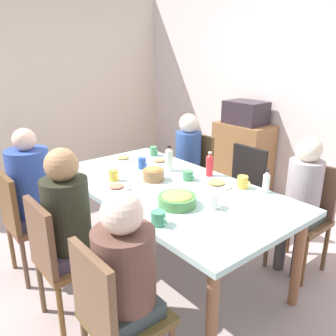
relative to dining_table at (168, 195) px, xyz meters
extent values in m
plane|color=#A79390|center=(0.00, 0.00, -0.69)|extent=(6.93, 6.93, 0.00)
cube|color=silver|center=(0.00, 2.15, 0.61)|extent=(6.01, 0.12, 2.60)
cube|color=beige|center=(-2.95, 0.00, 0.61)|extent=(0.12, 4.41, 2.60)
cube|color=#ADCBC8|center=(0.00, 0.00, 0.05)|extent=(2.02, 1.08, 0.04)
cylinder|color=#915F3F|center=(-0.91, -0.44, -0.33)|extent=(0.07, 0.07, 0.72)
cylinder|color=brown|center=(0.91, -0.44, -0.33)|extent=(0.07, 0.07, 0.72)
cylinder|color=olive|center=(-0.91, 0.44, -0.33)|extent=(0.07, 0.07, 0.72)
cylinder|color=#905939|center=(0.91, 0.44, -0.33)|extent=(0.07, 0.07, 0.72)
cube|color=brown|center=(0.67, -0.84, -0.25)|extent=(0.40, 0.40, 0.04)
cylinder|color=brown|center=(0.50, -0.67, -0.47)|extent=(0.04, 0.04, 0.43)
cube|color=brown|center=(0.67, -1.02, -0.01)|extent=(0.38, 0.04, 0.45)
cylinder|color=#3D4840|center=(0.59, -0.74, -0.46)|extent=(0.09, 0.09, 0.45)
cube|color=#353F42|center=(0.67, -0.84, -0.19)|extent=(0.30, 0.30, 0.10)
cylinder|color=brown|center=(0.67, -0.84, 0.06)|extent=(0.32, 0.32, 0.40)
sphere|color=beige|center=(0.67, -0.84, 0.36)|extent=(0.21, 0.21, 0.21)
cube|color=brown|center=(0.00, -0.84, -0.25)|extent=(0.40, 0.40, 0.04)
cylinder|color=brown|center=(-0.17, -1.01, -0.47)|extent=(0.04, 0.04, 0.43)
cylinder|color=brown|center=(0.17, -1.01, -0.47)|extent=(0.04, 0.04, 0.43)
cylinder|color=brown|center=(-0.17, -0.67, -0.47)|extent=(0.04, 0.04, 0.43)
cylinder|color=brown|center=(0.17, -0.67, -0.47)|extent=(0.04, 0.04, 0.43)
cube|color=brown|center=(0.00, -1.02, -0.01)|extent=(0.38, 0.04, 0.45)
cylinder|color=#3B3847|center=(-0.08, -0.74, -0.46)|extent=(0.09, 0.09, 0.45)
cylinder|color=#45433D|center=(0.08, -0.74, -0.46)|extent=(0.09, 0.09, 0.45)
cube|color=#45374C|center=(0.00, -0.84, -0.19)|extent=(0.30, 0.30, 0.10)
cylinder|color=#292A1C|center=(0.00, -0.84, 0.10)|extent=(0.30, 0.30, 0.47)
sphere|color=#AE7F56|center=(0.00, -0.84, 0.43)|extent=(0.21, 0.21, 0.21)
cube|color=black|center=(0.00, 0.84, -0.25)|extent=(0.40, 0.40, 0.04)
cylinder|color=black|center=(0.17, 1.01, -0.47)|extent=(0.04, 0.04, 0.43)
cylinder|color=black|center=(-0.17, 1.01, -0.47)|extent=(0.04, 0.04, 0.43)
cylinder|color=black|center=(0.17, 0.67, -0.47)|extent=(0.04, 0.04, 0.43)
cylinder|color=black|center=(-0.17, 0.67, -0.47)|extent=(0.04, 0.04, 0.43)
cube|color=black|center=(0.00, 1.02, -0.01)|extent=(0.38, 0.04, 0.45)
cube|color=brown|center=(0.67, 0.84, -0.25)|extent=(0.40, 0.40, 0.04)
cylinder|color=brown|center=(0.84, 1.01, -0.47)|extent=(0.04, 0.04, 0.43)
cylinder|color=brown|center=(0.50, 1.01, -0.47)|extent=(0.04, 0.04, 0.43)
cylinder|color=brown|center=(0.84, 0.67, -0.47)|extent=(0.04, 0.04, 0.43)
cylinder|color=brown|center=(0.50, 0.67, -0.47)|extent=(0.04, 0.04, 0.43)
cube|color=brown|center=(0.67, 1.02, -0.01)|extent=(0.38, 0.04, 0.45)
cylinder|color=#3B3747|center=(0.75, 0.74, -0.46)|extent=(0.09, 0.09, 0.45)
cylinder|color=#494042|center=(0.59, 0.74, -0.46)|extent=(0.09, 0.09, 0.45)
cube|color=#394139|center=(0.67, 0.84, -0.19)|extent=(0.30, 0.30, 0.10)
cylinder|color=#A19598|center=(0.67, 0.84, 0.07)|extent=(0.27, 0.27, 0.42)
sphere|color=beige|center=(0.67, 0.84, 0.37)|extent=(0.20, 0.20, 0.20)
cube|color=brown|center=(-0.67, -0.84, -0.25)|extent=(0.40, 0.40, 0.04)
cylinder|color=brown|center=(-0.84, -1.01, -0.47)|extent=(0.04, 0.04, 0.43)
cylinder|color=brown|center=(-0.50, -1.01, -0.47)|extent=(0.04, 0.04, 0.43)
cylinder|color=brown|center=(-0.84, -0.67, -0.47)|extent=(0.04, 0.04, 0.43)
cylinder|color=brown|center=(-0.50, -0.67, -0.47)|extent=(0.04, 0.04, 0.43)
cube|color=brown|center=(-0.67, -1.02, -0.01)|extent=(0.38, 0.04, 0.45)
cylinder|color=#2C3C51|center=(-0.75, -0.74, -0.46)|extent=(0.09, 0.09, 0.45)
cylinder|color=#2D3D56|center=(-0.59, -0.74, -0.46)|extent=(0.09, 0.09, 0.45)
cube|color=#343148|center=(-0.67, -0.84, -0.19)|extent=(0.30, 0.30, 0.10)
cylinder|color=#2E49A0|center=(-0.67, -0.84, 0.12)|extent=(0.32, 0.32, 0.51)
sphere|color=beige|center=(-0.67, -0.84, 0.45)|extent=(0.17, 0.17, 0.17)
cube|color=brown|center=(-0.67, 0.84, -0.25)|extent=(0.40, 0.40, 0.04)
cylinder|color=brown|center=(-0.50, 1.01, -0.47)|extent=(0.04, 0.04, 0.43)
cylinder|color=brown|center=(-0.84, 1.01, -0.47)|extent=(0.04, 0.04, 0.43)
cylinder|color=brown|center=(-0.50, 0.67, -0.47)|extent=(0.04, 0.04, 0.43)
cylinder|color=brown|center=(-0.84, 0.67, -0.47)|extent=(0.04, 0.04, 0.43)
cube|color=brown|center=(-0.67, 1.02, -0.01)|extent=(0.38, 0.04, 0.45)
cylinder|color=#2C2B51|center=(-0.59, 0.74, -0.46)|extent=(0.09, 0.09, 0.45)
cylinder|color=#2D3955|center=(-0.75, 0.74, -0.46)|extent=(0.09, 0.09, 0.45)
cube|color=#273546|center=(-0.67, 0.84, -0.19)|extent=(0.30, 0.30, 0.10)
cylinder|color=#314F8F|center=(-0.67, 0.84, 0.06)|extent=(0.28, 0.28, 0.40)
sphere|color=beige|center=(-0.67, 0.84, 0.36)|extent=(0.21, 0.21, 0.21)
cylinder|color=white|center=(0.23, 0.30, 0.08)|extent=(0.26, 0.26, 0.01)
ellipsoid|color=tan|center=(0.23, 0.30, 0.10)|extent=(0.14, 0.14, 0.02)
cylinder|color=silver|center=(-0.80, 0.09, 0.08)|extent=(0.22, 0.22, 0.01)
ellipsoid|color=tan|center=(-0.80, 0.09, 0.10)|extent=(0.12, 0.12, 0.02)
cylinder|color=white|center=(-0.20, -0.35, 0.08)|extent=(0.21, 0.21, 0.01)
ellipsoid|color=#D47557|center=(-0.20, -0.35, 0.10)|extent=(0.12, 0.12, 0.02)
cylinder|color=silver|center=(-0.51, 0.32, 0.08)|extent=(0.22, 0.22, 0.01)
ellipsoid|color=tan|center=(-0.51, 0.32, 0.10)|extent=(0.12, 0.12, 0.02)
cylinder|color=#996841|center=(-0.18, -0.01, 0.12)|extent=(0.17, 0.17, 0.09)
ellipsoid|color=#AD7B41|center=(-0.18, -0.01, 0.17)|extent=(0.14, 0.14, 0.04)
cylinder|color=#4A8145|center=(0.32, -0.18, 0.11)|extent=(0.26, 0.26, 0.07)
ellipsoid|color=#91AB50|center=(0.32, -0.18, 0.14)|extent=(0.21, 0.21, 0.04)
cylinder|color=#4A935B|center=(-0.73, 0.41, 0.12)|extent=(0.07, 0.07, 0.09)
torus|color=#3F8369|center=(-0.68, 0.41, 0.12)|extent=(0.05, 0.01, 0.05)
cylinder|color=white|center=(0.49, -0.02, 0.12)|extent=(0.09, 0.09, 0.09)
torus|color=white|center=(0.55, -0.02, 0.12)|extent=(0.05, 0.01, 0.05)
cylinder|color=#439168|center=(0.45, -0.45, 0.12)|extent=(0.09, 0.09, 0.09)
torus|color=#4C936A|center=(0.51, -0.45, 0.12)|extent=(0.05, 0.01, 0.05)
cylinder|color=#498D5C|center=(0.00, 0.21, 0.11)|extent=(0.09, 0.09, 0.08)
torus|color=#448960|center=(0.05, 0.21, 0.11)|extent=(0.05, 0.01, 0.05)
cylinder|color=#2E52A1|center=(-0.48, 0.09, 0.12)|extent=(0.07, 0.07, 0.10)
torus|color=#3C52A4|center=(-0.43, 0.09, 0.12)|extent=(0.05, 0.01, 0.05)
cylinder|color=#E0C34A|center=(-0.37, -0.27, 0.12)|extent=(0.08, 0.08, 0.10)
torus|color=#ECC24C|center=(-0.32, -0.27, 0.12)|extent=(0.05, 0.01, 0.05)
cylinder|color=#EDBE47|center=(0.39, 0.42, 0.12)|extent=(0.08, 0.08, 0.10)
torus|color=#E6CF51|center=(0.45, 0.42, 0.12)|extent=(0.05, 0.01, 0.05)
cylinder|color=silver|center=(0.56, 0.48, 0.14)|extent=(0.05, 0.05, 0.14)
cone|color=silver|center=(0.56, 0.48, 0.23)|extent=(0.05, 0.05, 0.03)
cylinder|color=black|center=(0.56, 0.48, 0.25)|extent=(0.03, 0.03, 0.01)
cylinder|color=red|center=(0.04, 0.42, 0.16)|extent=(0.06, 0.06, 0.17)
cone|color=red|center=(0.04, 0.42, 0.26)|extent=(0.05, 0.05, 0.03)
cylinder|color=white|center=(0.04, 0.42, 0.28)|extent=(0.03, 0.03, 0.01)
cylinder|color=silver|center=(-0.28, 0.24, 0.17)|extent=(0.07, 0.07, 0.18)
cone|color=beige|center=(-0.28, 0.24, 0.27)|extent=(0.06, 0.06, 0.03)
cylinder|color=black|center=(-0.28, 0.24, 0.29)|extent=(0.03, 0.03, 0.01)
cube|color=olive|center=(-0.73, 1.85, -0.24)|extent=(0.70, 0.44, 0.90)
cube|color=#30252D|center=(-0.73, 1.85, 0.35)|extent=(0.48, 0.36, 0.28)
camera|label=1|loc=(1.94, -1.60, 1.08)|focal=36.93mm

